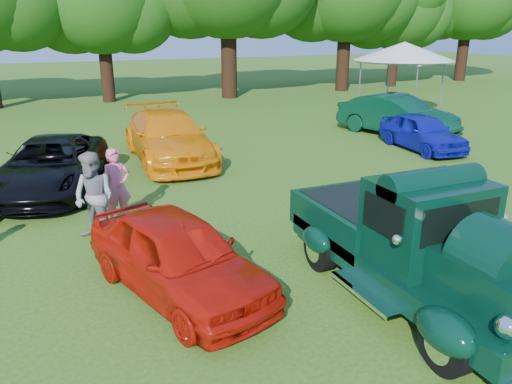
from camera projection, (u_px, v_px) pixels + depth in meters
name	position (u px, v px, depth m)	size (l,w,h in m)	color
ground	(325.00, 288.00, 8.54)	(120.00, 120.00, 0.00)	#2B5413
hero_pickup	(414.00, 246.00, 8.07)	(2.43, 5.23, 2.04)	black
red_convertible	(177.00, 255.00, 8.20)	(1.61, 4.01, 1.37)	#B01107
back_car_black	(51.00, 165.00, 13.34)	(2.35, 5.09, 1.41)	black
back_car_orange	(168.00, 137.00, 16.29)	(2.25, 5.53, 1.61)	orange
back_car_blue	(422.00, 132.00, 17.83)	(1.52, 3.77, 1.28)	#0E139F
back_car_green	(397.00, 115.00, 20.16)	(1.70, 4.88, 1.61)	black
spectator_pink	(117.00, 186.00, 11.09)	(0.63, 0.41, 1.73)	#EC6189
spectator_grey	(94.00, 197.00, 10.18)	(0.91, 0.71, 1.87)	gray
canopy_tent	(404.00, 52.00, 23.72)	(6.20, 6.20, 3.52)	silver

